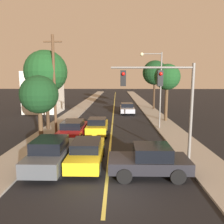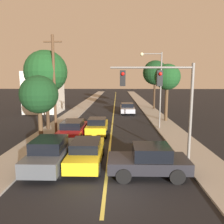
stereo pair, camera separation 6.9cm
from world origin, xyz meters
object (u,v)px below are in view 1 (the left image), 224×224
at_px(car_far_oncoming, 127,108).
at_px(tree_right_far, 155,73).
at_px(domed_building_left, 43,85).
at_px(car_outer_lane_second, 73,129).
at_px(traffic_signal_mast, 165,92).
at_px(car_near_lane_second, 97,126).
at_px(utility_pole_left, 54,83).
at_px(tree_left_far, 46,72).
at_px(tree_right_near, 167,77).
at_px(tree_left_near, 39,95).
at_px(car_outer_lane_front, 51,153).
at_px(car_near_lane_front, 87,152).
at_px(car_crossing_right, 149,160).
at_px(streetlamp_right, 156,80).

relative_size(car_far_oncoming, tree_right_far, 0.66).
height_order(tree_right_far, domed_building_left, domed_building_left).
xyz_separation_m(car_outer_lane_second, traffic_signal_mast, (6.49, -5.29, 3.47)).
bearing_deg(car_far_oncoming, car_outer_lane_second, 69.19).
relative_size(car_near_lane_second, utility_pole_left, 0.45).
relative_size(tree_left_far, tree_right_near, 1.15).
relative_size(car_near_lane_second, tree_left_near, 0.76).
bearing_deg(car_near_lane_second, tree_left_near, -153.00).
bearing_deg(tree_left_far, tree_right_far, 49.25).
relative_size(car_outer_lane_front, tree_right_far, 0.59).
height_order(car_outer_lane_front, traffic_signal_mast, traffic_signal_mast).
bearing_deg(tree_left_far, tree_left_near, -80.57).
bearing_deg(domed_building_left, tree_right_near, -22.51).
relative_size(traffic_signal_mast, tree_right_near, 0.88).
height_order(car_outer_lane_front, tree_left_near, tree_left_near).
xyz_separation_m(car_outer_lane_second, car_far_oncoming, (5.22, 13.72, -0.04)).
relative_size(car_near_lane_front, car_near_lane_second, 1.20).
relative_size(car_outer_lane_second, tree_left_near, 1.00).
bearing_deg(car_near_lane_second, tree_right_near, 40.13).
distance_m(tree_left_near, domed_building_left, 16.22).
xyz_separation_m(car_crossing_right, traffic_signal_mast, (1.09, 1.90, 3.43)).
relative_size(car_outer_lane_front, tree_left_far, 0.61).
distance_m(car_outer_lane_front, tree_left_far, 10.75).
bearing_deg(traffic_signal_mast, car_crossing_right, -119.79).
height_order(tree_right_near, tree_right_far, tree_right_far).
distance_m(car_near_lane_front, utility_pole_left, 8.99).
relative_size(car_near_lane_front, traffic_signal_mast, 0.81).
xyz_separation_m(tree_right_near, tree_right_far, (0.30, 10.22, 0.79)).
distance_m(car_outer_lane_second, streetlamp_right, 9.31).
bearing_deg(utility_pole_left, tree_right_far, 54.57).
bearing_deg(tree_left_near, car_near_lane_second, 27.00).
xyz_separation_m(car_far_oncoming, tree_left_near, (-7.60, -14.81, 3.01)).
bearing_deg(utility_pole_left, domed_building_left, 112.35).
xyz_separation_m(streetlamp_right, domed_building_left, (-14.73, 10.72, -0.74)).
distance_m(car_outer_lane_front, utility_pole_left, 8.73).
relative_size(tree_left_near, domed_building_left, 0.57).
relative_size(tree_left_near, tree_left_far, 0.68).
distance_m(car_crossing_right, tree_left_near, 10.32).
bearing_deg(utility_pole_left, car_outer_lane_front, -76.45).
bearing_deg(tree_right_far, tree_left_far, -130.75).
relative_size(traffic_signal_mast, utility_pole_left, 0.67).
height_order(car_near_lane_second, tree_right_far, tree_right_far).
distance_m(car_near_lane_front, car_crossing_right, 3.69).
bearing_deg(traffic_signal_mast, utility_pole_left, 141.50).
xyz_separation_m(tree_left_near, tree_right_far, (12.17, 18.78, 2.18)).
distance_m(car_near_lane_front, car_outer_lane_second, 6.17).
bearing_deg(utility_pole_left, tree_left_near, -102.44).
bearing_deg(streetlamp_right, car_near_lane_second, -155.39).
distance_m(tree_left_far, tree_right_far, 19.64).
relative_size(car_near_lane_second, car_outer_lane_second, 0.76).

